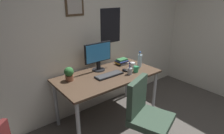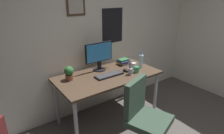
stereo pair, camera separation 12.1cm
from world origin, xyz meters
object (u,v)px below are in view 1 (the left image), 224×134
computer_mouse (125,70)px  keyboard (109,75)px  coffee_mug_near (133,65)px  book_stack_left (122,61)px  coffee_mug_far (136,69)px  potted_plant (69,73)px  monitor (98,55)px  pen_cup (130,71)px  office_chair (146,113)px  water_bottle (140,60)px

computer_mouse → keyboard: bearing=177.8°
coffee_mug_near → book_stack_left: 0.26m
coffee_mug_far → book_stack_left: bearing=81.2°
coffee_mug_far → potted_plant: (-0.93, 0.35, 0.06)m
monitor → pen_cup: size_ratio=2.30×
coffee_mug_near → coffee_mug_far: coffee_mug_near is taller
office_chair → potted_plant: 1.13m
monitor → water_bottle: size_ratio=1.82×
office_chair → monitor: (0.02, 1.02, 0.47)m
monitor → keyboard: bearing=-91.5°
monitor → coffee_mug_near: monitor is taller
office_chair → keyboard: office_chair is taller
computer_mouse → monitor: bearing=134.9°
keyboard → coffee_mug_near: (0.47, 0.00, 0.04)m
potted_plant → book_stack_left: size_ratio=0.94×
pen_cup → keyboard: bearing=152.6°
keyboard → coffee_mug_far: 0.43m
monitor → keyboard: (-0.01, -0.28, -0.23)m
book_stack_left → water_bottle: bearing=-62.5°
keyboard → book_stack_left: book_stack_left is taller
book_stack_left → coffee_mug_near: bearing=-90.1°
coffee_mug_near → computer_mouse: bearing=-175.1°
monitor → pen_cup: (0.27, -0.42, -0.19)m
computer_mouse → water_bottle: water_bottle is taller
keyboard → office_chair: bearing=-91.3°
coffee_mug_near → coffee_mug_far: 0.15m
coffee_mug_near → office_chair: bearing=-123.3°
office_chair → pen_cup: pen_cup is taller
monitor → potted_plant: 0.55m
water_bottle → potted_plant: 1.16m
water_bottle → coffee_mug_far: 0.25m
coffee_mug_far → monitor: bearing=134.0°
computer_mouse → potted_plant: potted_plant is taller
monitor → computer_mouse: monitor is taller
monitor → book_stack_left: size_ratio=2.22×
office_chair → potted_plant: (-0.50, 0.96, 0.34)m
keyboard → potted_plant: 0.57m
book_stack_left → potted_plant: bearing=-177.2°
coffee_mug_near → potted_plant: potted_plant is taller
office_chair → coffee_mug_far: size_ratio=8.38×
monitor → book_stack_left: monitor is taller
computer_mouse → coffee_mug_near: coffee_mug_near is taller
potted_plant → book_stack_left: 1.00m
water_bottle → potted_plant: (-1.14, 0.23, -0.00)m
keyboard → book_stack_left: size_ratio=2.07×
computer_mouse → water_bottle: size_ratio=0.44×
coffee_mug_near → potted_plant: size_ratio=0.61×
coffee_mug_far → book_stack_left: (0.06, 0.40, -0.00)m
pen_cup → book_stack_left: (0.20, 0.41, -0.01)m
computer_mouse → potted_plant: size_ratio=0.56×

